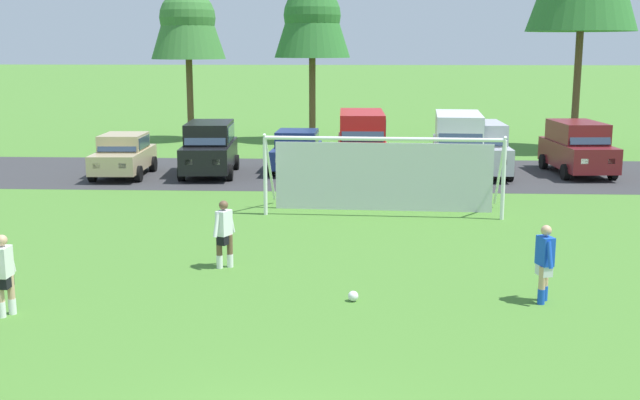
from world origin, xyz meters
name	(u,v)px	position (x,y,z in m)	size (l,w,h in m)	color
ground_plane	(322,218)	(0.00, 15.00, 0.00)	(400.00, 400.00, 0.00)	#477A2D
parking_lot_strip	(332,173)	(0.00, 23.56, 0.00)	(52.00, 8.40, 0.01)	#333335
soccer_ball	(353,296)	(1.03, 6.96, 0.11)	(0.22, 0.22, 0.22)	white
soccer_goal	(383,172)	(1.90, 15.98, 1.29)	(7.50, 2.28, 2.57)	white
player_striker_near	(224,234)	(-2.07, 9.34, 0.82)	(0.47, 0.66, 1.64)	brown
player_midfield_center	(4,275)	(-5.78, 5.73, 0.82)	(0.27, 0.73, 1.64)	tan
player_winger_left	(544,264)	(4.95, 7.10, 0.82)	(0.34, 0.75, 1.64)	tan
parked_car_slot_far_left	(124,155)	(-8.43, 22.45, 0.88)	(2.16, 4.27, 1.72)	tan
parked_car_slot_left	(210,148)	(-5.00, 23.01, 1.11)	(2.37, 4.72, 2.16)	black
parked_car_slot_center_left	(297,151)	(-1.49, 24.11, 0.88)	(2.14, 4.25, 1.72)	navy
parked_car_slot_center	(362,140)	(1.24, 24.13, 1.34)	(2.27, 4.84, 2.52)	red
parked_car_slot_center_right	(458,142)	(5.19, 23.55, 1.34)	(2.48, 4.94, 2.52)	silver
parked_car_slot_right	(480,148)	(6.10, 23.51, 1.11)	(2.15, 4.60, 2.16)	#B2B2BC
parked_car_slot_far_right	(578,147)	(10.15, 23.96, 1.11)	(2.39, 4.73, 2.16)	maroon
tree_left_edge	(187,4)	(-8.30, 34.79, 7.46)	(4.07, 4.07, 10.85)	brown
tree_mid_left	(312,1)	(-1.47, 34.75, 7.59)	(4.14, 4.14, 11.04)	brown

